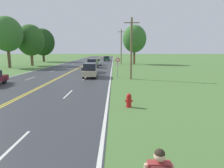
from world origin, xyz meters
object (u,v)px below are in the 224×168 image
object	(u,v)px
tree_mid_treeline	(134,39)
tree_behind_sign	(31,40)
car_white_sedan_distant	(97,62)
car_dark_green_suv_horizon	(107,58)
car_champagne_suv_mid_near	(90,70)
tree_left_verge	(43,42)
tree_right_cluster	(7,34)
car_black_hatchback_mid_far	(90,68)
fire_hydrant	(129,100)
car_dark_grey_van_receding	(93,63)
traffic_sign	(118,63)

from	to	relation	value
tree_mid_treeline	tree_behind_sign	bearing A→B (deg)	-167.92
car_white_sedan_distant	car_dark_green_suv_horizon	world-z (taller)	car_dark_green_suv_horizon
tree_behind_sign	car_champagne_suv_mid_near	bearing A→B (deg)	-51.54
tree_left_verge	tree_behind_sign	world-z (taller)	tree_left_verge
tree_right_cluster	car_black_hatchback_mid_far	world-z (taller)	tree_right_cluster
tree_left_verge	tree_mid_treeline	xyz separation A→B (m)	(26.67, -10.47, 0.38)
tree_right_cluster	car_black_hatchback_mid_far	distance (m)	20.26
fire_hydrant	tree_right_cluster	bearing A→B (deg)	128.17
tree_left_verge	car_dark_grey_van_receding	xyz separation A→B (m)	(17.30, -20.95, -4.99)
traffic_sign	car_champagne_suv_mid_near	bearing A→B (deg)	169.61
tree_left_verge	traffic_sign	bearing A→B (deg)	-58.51
tree_left_verge	tree_mid_treeline	bearing A→B (deg)	-21.44
car_champagne_suv_mid_near	car_dark_grey_van_receding	bearing A→B (deg)	-177.61
tree_mid_treeline	tree_right_cluster	world-z (taller)	tree_right_cluster
car_black_hatchback_mid_far	tree_behind_sign	bearing A→B (deg)	-131.57
car_white_sedan_distant	car_dark_green_suv_horizon	xyz separation A→B (m)	(1.71, 19.71, 0.08)
tree_behind_sign	car_black_hatchback_mid_far	xyz separation A→B (m)	(15.03, -14.37, -4.95)
car_white_sedan_distant	tree_behind_sign	bearing A→B (deg)	-82.14
car_black_hatchback_mid_far	car_dark_grey_van_receding	size ratio (longest dim) A/B	0.97
car_black_hatchback_mid_far	car_white_sedan_distant	size ratio (longest dim) A/B	0.90
tree_left_verge	car_dark_grey_van_receding	distance (m)	27.63
car_champagne_suv_mid_near	car_white_sedan_distant	xyz separation A→B (m)	(-1.01, 21.06, -0.19)
tree_right_cluster	car_dark_grey_van_receding	distance (m)	17.75
fire_hydrant	tree_mid_treeline	xyz separation A→B (m)	(4.13, 38.79, 5.86)
traffic_sign	tree_left_verge	size ratio (longest dim) A/B	0.26
tree_behind_sign	tree_mid_treeline	xyz separation A→B (m)	(23.89, 5.11, 0.57)
tree_behind_sign	tree_mid_treeline	world-z (taller)	tree_mid_treeline
fire_hydrant	car_dark_grey_van_receding	world-z (taller)	car_dark_grey_van_receding
tree_behind_sign	car_black_hatchback_mid_far	world-z (taller)	tree_behind_sign
tree_left_verge	tree_behind_sign	bearing A→B (deg)	-79.88
tree_behind_sign	car_dark_green_suv_horizon	world-z (taller)	tree_behind_sign
tree_right_cluster	tree_mid_treeline	bearing A→B (deg)	22.31
car_dark_grey_van_receding	tree_left_verge	bearing A→B (deg)	-137.63
tree_mid_treeline	tree_left_verge	bearing A→B (deg)	158.56
car_black_hatchback_mid_far	car_dark_grey_van_receding	xyz separation A→B (m)	(-0.51, 9.00, 0.15)
car_white_sedan_distant	car_dark_grey_van_receding	bearing A→B (deg)	1.31
tree_right_cluster	car_dark_green_suv_horizon	distance (m)	33.05
car_dark_green_suv_horizon	car_black_hatchback_mid_far	bearing A→B (deg)	0.19
car_champagne_suv_mid_near	car_dark_green_suv_horizon	bearing A→B (deg)	176.69
car_dark_green_suv_horizon	traffic_sign	bearing A→B (deg)	6.39
car_white_sedan_distant	car_black_hatchback_mid_far	bearing A→B (deg)	4.07
tree_left_verge	car_champagne_suv_mid_near	xyz separation A→B (m)	(18.49, -35.36, -4.95)
traffic_sign	car_dark_grey_van_receding	world-z (taller)	traffic_sign
car_black_hatchback_mid_far	car_white_sedan_distant	xyz separation A→B (m)	(-0.33, 15.65, -0.00)
tree_mid_treeline	car_dark_grey_van_receding	xyz separation A→B (m)	(-9.37, -10.48, -5.37)
car_champagne_suv_mid_near	car_dark_green_suv_horizon	distance (m)	40.78
car_black_hatchback_mid_far	car_white_sedan_distant	bearing A→B (deg)	-176.65
fire_hydrant	tree_right_cluster	size ratio (longest dim) A/B	0.09
tree_right_cluster	car_dark_grey_van_receding	world-z (taller)	tree_right_cluster
traffic_sign	car_dark_grey_van_receding	distance (m)	15.83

